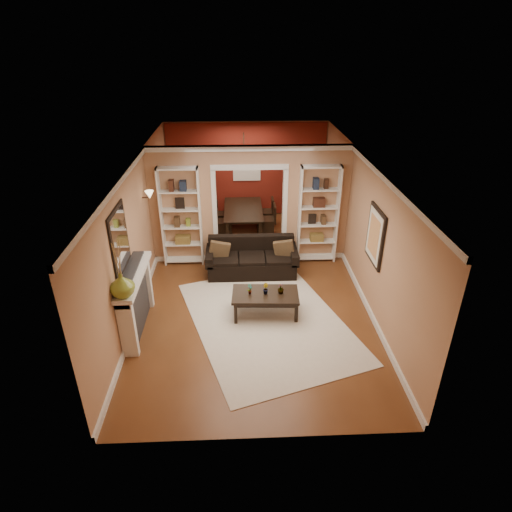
{
  "coord_description": "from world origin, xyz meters",
  "views": [
    {
      "loc": [
        -0.26,
        -7.94,
        4.83
      ],
      "look_at": [
        0.05,
        -0.8,
        1.08
      ],
      "focal_mm": 30.0,
      "sensor_mm": 36.0,
      "label": 1
    }
  ],
  "objects_px": {
    "sofa": "(252,257)",
    "fireplace": "(137,302)",
    "bookshelf_right": "(318,215)",
    "bookshelf_left": "(181,217)",
    "dining_table": "(245,220)",
    "coffee_table": "(265,304)"
  },
  "relations": [
    {
      "from": "bookshelf_right",
      "to": "dining_table",
      "type": "xyz_separation_m",
      "value": [
        -1.65,
        1.75,
        -0.83
      ]
    },
    {
      "from": "coffee_table",
      "to": "bookshelf_right",
      "type": "distance_m",
      "value": 2.72
    },
    {
      "from": "coffee_table",
      "to": "fireplace",
      "type": "distance_m",
      "value": 2.35
    },
    {
      "from": "bookshelf_right",
      "to": "bookshelf_left",
      "type": "bearing_deg",
      "value": 180.0
    },
    {
      "from": "sofa",
      "to": "coffee_table",
      "type": "xyz_separation_m",
      "value": [
        0.2,
        -1.61,
        -0.16
      ]
    },
    {
      "from": "sofa",
      "to": "bookshelf_left",
      "type": "xyz_separation_m",
      "value": [
        -1.57,
        0.58,
        0.75
      ]
    },
    {
      "from": "sofa",
      "to": "fireplace",
      "type": "height_order",
      "value": "fireplace"
    },
    {
      "from": "dining_table",
      "to": "fireplace",
      "type": "bearing_deg",
      "value": 155.0
    },
    {
      "from": "coffee_table",
      "to": "bookshelf_left",
      "type": "distance_m",
      "value": 2.96
    },
    {
      "from": "bookshelf_left",
      "to": "bookshelf_right",
      "type": "xyz_separation_m",
      "value": [
        3.1,
        0.0,
        0.0
      ]
    },
    {
      "from": "bookshelf_left",
      "to": "sofa",
      "type": "bearing_deg",
      "value": -20.32
    },
    {
      "from": "coffee_table",
      "to": "fireplace",
      "type": "bearing_deg",
      "value": -168.68
    },
    {
      "from": "coffee_table",
      "to": "bookshelf_right",
      "type": "xyz_separation_m",
      "value": [
        1.34,
        2.19,
        0.91
      ]
    },
    {
      "from": "bookshelf_left",
      "to": "fireplace",
      "type": "relative_size",
      "value": 1.35
    },
    {
      "from": "fireplace",
      "to": "bookshelf_right",
      "type": "bearing_deg",
      "value": 34.8
    },
    {
      "from": "bookshelf_right",
      "to": "dining_table",
      "type": "bearing_deg",
      "value": 133.24
    },
    {
      "from": "bookshelf_right",
      "to": "dining_table",
      "type": "height_order",
      "value": "bookshelf_right"
    },
    {
      "from": "sofa",
      "to": "dining_table",
      "type": "relative_size",
      "value": 1.11
    },
    {
      "from": "sofa",
      "to": "bookshelf_right",
      "type": "distance_m",
      "value": 1.8
    },
    {
      "from": "sofa",
      "to": "coffee_table",
      "type": "relative_size",
      "value": 1.62
    },
    {
      "from": "coffee_table",
      "to": "bookshelf_right",
      "type": "bearing_deg",
      "value": 61.49
    },
    {
      "from": "bookshelf_left",
      "to": "bookshelf_right",
      "type": "distance_m",
      "value": 3.1
    }
  ]
}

